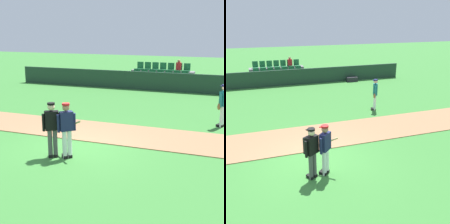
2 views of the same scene
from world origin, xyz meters
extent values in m
plane|color=#387A33|center=(0.00, 0.00, 0.00)|extent=(80.00, 80.00, 0.00)
cube|color=#9E704C|center=(0.00, 2.09, 0.01)|extent=(28.00, 2.53, 0.03)
cube|color=#1E3828|center=(0.00, 11.74, 0.60)|extent=(20.00, 0.16, 1.20)
cube|color=slate|center=(0.00, 13.19, 0.15)|extent=(4.45, 2.10, 0.30)
cube|color=slate|center=(0.00, 12.77, 0.50)|extent=(4.35, 0.85, 0.40)
cube|color=#1E6B38|center=(-1.65, 12.67, 0.75)|extent=(0.44, 0.40, 0.08)
cube|color=#1E6B38|center=(-1.65, 12.89, 1.00)|extent=(0.44, 0.08, 0.50)
cube|color=#1E6B38|center=(-1.10, 12.67, 0.75)|extent=(0.44, 0.40, 0.08)
cube|color=#1E6B38|center=(-1.10, 12.89, 1.00)|extent=(0.44, 0.08, 0.50)
cube|color=#1E6B38|center=(-0.55, 12.67, 0.75)|extent=(0.44, 0.40, 0.08)
cube|color=#1E6B38|center=(-0.55, 12.89, 1.00)|extent=(0.44, 0.08, 0.50)
cube|color=#1E6B38|center=(0.00, 12.67, 0.75)|extent=(0.44, 0.40, 0.08)
cube|color=#1E6B38|center=(0.00, 12.89, 1.00)|extent=(0.44, 0.08, 0.50)
cube|color=#1E6B38|center=(0.55, 12.67, 0.75)|extent=(0.44, 0.40, 0.08)
cube|color=#1E6B38|center=(0.55, 12.89, 1.00)|extent=(0.44, 0.08, 0.50)
cube|color=#1E6B38|center=(1.10, 12.67, 0.75)|extent=(0.44, 0.40, 0.08)
cube|color=#1E6B38|center=(1.10, 12.89, 1.00)|extent=(0.44, 0.08, 0.50)
cube|color=#1E6B38|center=(1.65, 12.67, 0.75)|extent=(0.44, 0.40, 0.08)
cube|color=#1E6B38|center=(1.65, 12.89, 1.00)|extent=(0.44, 0.08, 0.50)
cube|color=slate|center=(0.00, 13.62, 0.90)|extent=(4.35, 0.85, 0.40)
cube|color=#1E6B38|center=(-1.65, 13.52, 1.15)|extent=(0.44, 0.40, 0.08)
cube|color=#1E6B38|center=(-1.65, 13.74, 1.40)|extent=(0.44, 0.08, 0.50)
cube|color=#1E6B38|center=(-1.10, 13.52, 1.15)|extent=(0.44, 0.40, 0.08)
cube|color=#1E6B38|center=(-1.10, 13.74, 1.40)|extent=(0.44, 0.08, 0.50)
cube|color=#1E6B38|center=(-0.55, 13.52, 1.15)|extent=(0.44, 0.40, 0.08)
cube|color=#1E6B38|center=(-0.55, 13.74, 1.40)|extent=(0.44, 0.08, 0.50)
cube|color=#1E6B38|center=(0.00, 13.52, 1.15)|extent=(0.44, 0.40, 0.08)
cube|color=#1E6B38|center=(0.00, 13.74, 1.40)|extent=(0.44, 0.08, 0.50)
cube|color=#1E6B38|center=(0.55, 13.52, 1.15)|extent=(0.44, 0.40, 0.08)
cube|color=#1E6B38|center=(0.55, 13.74, 1.40)|extent=(0.44, 0.08, 0.50)
cube|color=#1E6B38|center=(1.10, 13.52, 1.15)|extent=(0.44, 0.40, 0.08)
cube|color=#1E6B38|center=(1.10, 13.74, 1.40)|extent=(0.44, 0.08, 0.50)
cube|color=red|center=(1.10, 13.57, 1.45)|extent=(0.32, 0.22, 0.52)
sphere|color=#9E7051|center=(1.10, 13.57, 1.80)|extent=(0.20, 0.20, 0.20)
cube|color=#1E6B38|center=(1.65, 13.52, 1.15)|extent=(0.44, 0.40, 0.08)
cube|color=#1E6B38|center=(1.65, 13.74, 1.40)|extent=(0.44, 0.08, 0.50)
cylinder|color=white|center=(0.05, -0.85, 0.45)|extent=(0.14, 0.14, 0.90)
cylinder|color=white|center=(0.17, -0.74, 0.45)|extent=(0.14, 0.14, 0.90)
cube|color=black|center=(0.01, -0.81, 0.05)|extent=(0.27, 0.27, 0.10)
cube|color=black|center=(0.13, -0.70, 0.05)|extent=(0.27, 0.27, 0.10)
cube|color=#191E47|center=(0.11, -0.80, 1.20)|extent=(0.44, 0.44, 0.60)
cylinder|color=#191E47|center=(-0.07, -0.97, 1.15)|extent=(0.09, 0.09, 0.55)
cylinder|color=#191E47|center=(0.29, -0.62, 1.15)|extent=(0.09, 0.09, 0.55)
sphere|color=#9E7051|center=(0.11, -0.80, 1.63)|extent=(0.22, 0.22, 0.22)
cylinder|color=#B21919|center=(0.11, -0.80, 1.73)|extent=(0.23, 0.23, 0.06)
cube|color=#B21919|center=(0.04, -0.72, 1.70)|extent=(0.21, 0.21, 0.02)
cylinder|color=tan|center=(0.22, -0.55, 1.05)|extent=(0.73, 0.44, 0.41)
cylinder|color=#4C4C4C|center=(-0.41, -0.93, 0.45)|extent=(0.14, 0.14, 0.90)
cylinder|color=#4C4C4C|center=(-0.28, -0.85, 0.45)|extent=(0.14, 0.14, 0.90)
cube|color=black|center=(-0.44, -0.88, 0.05)|extent=(0.24, 0.28, 0.10)
cube|color=black|center=(-0.31, -0.80, 0.05)|extent=(0.24, 0.28, 0.10)
cube|color=black|center=(-0.35, -0.89, 1.20)|extent=(0.46, 0.40, 0.60)
cylinder|color=black|center=(-0.55, -1.03, 1.15)|extent=(0.09, 0.09, 0.55)
cylinder|color=black|center=(-0.14, -0.75, 1.15)|extent=(0.09, 0.09, 0.55)
sphere|color=beige|center=(-0.35, -0.89, 1.63)|extent=(0.22, 0.22, 0.22)
cylinder|color=black|center=(-0.35, -0.89, 1.73)|extent=(0.23, 0.23, 0.06)
cube|color=black|center=(-0.40, -0.81, 1.70)|extent=(0.22, 0.20, 0.02)
cube|color=black|center=(-0.42, -0.78, 1.20)|extent=(0.41, 0.31, 0.56)
cylinder|color=white|center=(4.43, 4.41, 0.45)|extent=(0.14, 0.14, 0.90)
cylinder|color=white|center=(4.49, 4.56, 0.45)|extent=(0.14, 0.14, 0.90)
cube|color=black|center=(4.37, 4.43, 0.05)|extent=(0.29, 0.21, 0.10)
cube|color=black|center=(4.43, 4.58, 0.05)|extent=(0.29, 0.21, 0.10)
cube|color=#197075|center=(4.46, 4.48, 1.20)|extent=(0.36, 0.45, 0.60)
cylinder|color=#197075|center=(4.36, 4.25, 1.15)|extent=(0.09, 0.09, 0.55)
cube|color=#191E4C|center=(4.36, 4.52, 1.70)|extent=(0.18, 0.21, 0.02)
ellipsoid|color=brown|center=(4.31, 4.25, 0.90)|extent=(0.19, 0.23, 0.28)
camera|label=1|loc=(4.87, -9.56, 3.94)|focal=53.88mm
camera|label=2|loc=(-1.82, -7.97, 4.94)|focal=41.38mm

